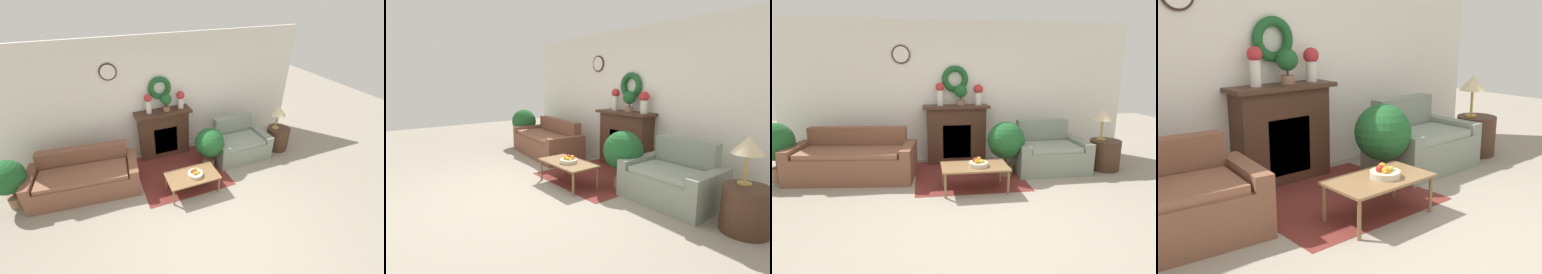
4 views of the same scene
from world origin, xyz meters
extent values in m
plane|color=gray|center=(0.00, 0.00, 0.00)|extent=(16.00, 16.00, 0.00)
cube|color=maroon|center=(0.03, 1.61, 0.00)|extent=(1.80, 1.66, 0.01)
cube|color=white|center=(0.00, 2.63, 1.35)|extent=(6.80, 0.06, 2.70)
cylinder|color=#382319|center=(-1.09, 2.59, 2.06)|extent=(0.34, 0.02, 0.34)
cylinder|color=white|center=(-1.09, 2.57, 2.06)|extent=(0.29, 0.01, 0.29)
torus|color=#1E5628|center=(-0.09, 2.54, 1.61)|extent=(0.50, 0.11, 0.50)
cube|color=#42281C|center=(-0.09, 2.43, 0.54)|extent=(1.12, 0.34, 1.07)
cube|color=black|center=(-0.09, 2.27, 0.44)|extent=(0.54, 0.02, 0.64)
cube|color=orange|center=(-0.09, 2.27, 0.36)|extent=(0.43, 0.01, 0.35)
cube|color=#42281C|center=(-0.09, 2.40, 1.10)|extent=(1.26, 0.41, 0.05)
cube|color=brown|center=(-1.90, 1.63, 0.22)|extent=(1.73, 0.84, 0.43)
cube|color=brown|center=(-1.86, 2.05, 0.41)|extent=(1.68, 0.36, 0.81)
cube|color=brown|center=(-2.81, 1.82, 0.29)|extent=(0.26, 0.87, 0.57)
cube|color=brown|center=(-0.98, 1.63, 0.29)|extent=(0.26, 0.87, 0.57)
cube|color=brown|center=(-1.90, 1.63, 0.47)|extent=(1.66, 0.78, 0.08)
cube|color=gray|center=(1.50, 1.60, 0.21)|extent=(0.96, 0.70, 0.42)
cube|color=gray|center=(1.49, 2.04, 0.43)|extent=(0.95, 0.21, 0.87)
cube|color=gray|center=(0.94, 1.69, 0.28)|extent=(0.18, 0.88, 0.56)
cube|color=gray|center=(2.06, 1.71, 0.28)|extent=(0.18, 0.88, 0.56)
cube|color=gray|center=(1.50, 1.60, 0.46)|extent=(0.92, 0.64, 0.08)
cube|color=olive|center=(0.03, 0.96, 0.38)|extent=(1.00, 0.56, 0.03)
cylinder|color=olive|center=(-0.43, 0.71, 0.18)|extent=(0.04, 0.04, 0.36)
cylinder|color=olive|center=(0.48, 0.71, 0.18)|extent=(0.04, 0.04, 0.36)
cylinder|color=olive|center=(-0.43, 1.20, 0.18)|extent=(0.04, 0.04, 0.36)
cylinder|color=olive|center=(0.48, 1.20, 0.18)|extent=(0.04, 0.04, 0.36)
cylinder|color=beige|center=(0.08, 0.93, 0.42)|extent=(0.29, 0.29, 0.06)
sphere|color=#B2231E|center=(0.04, 0.95, 0.47)|extent=(0.08, 0.08, 0.08)
sphere|color=orange|center=(0.10, 0.99, 0.47)|extent=(0.08, 0.08, 0.08)
sphere|color=orange|center=(0.05, 0.89, 0.47)|extent=(0.07, 0.07, 0.07)
ellipsoid|color=yellow|center=(0.09, 0.89, 0.47)|extent=(0.17, 0.09, 0.04)
cylinder|color=#42281C|center=(2.55, 1.62, 0.27)|extent=(0.53, 0.53, 0.54)
cylinder|color=#B28E42|center=(2.48, 1.67, 0.55)|extent=(0.16, 0.16, 0.02)
cylinder|color=#B28E42|center=(2.48, 1.67, 0.73)|extent=(0.03, 0.03, 0.34)
cone|color=beige|center=(2.48, 1.67, 1.00)|extent=(0.35, 0.35, 0.21)
cylinder|color=silver|center=(-0.39, 2.43, 1.26)|extent=(0.12, 0.12, 0.28)
sphere|color=#B72D33|center=(-0.39, 2.43, 1.47)|extent=(0.17, 0.17, 0.17)
cylinder|color=silver|center=(0.34, 2.43, 1.24)|extent=(0.13, 0.13, 0.23)
sphere|color=#B72D33|center=(0.34, 2.43, 1.42)|extent=(0.18, 0.18, 0.18)
cylinder|color=#8E664C|center=(0.00, 2.41, 1.17)|extent=(0.16, 0.16, 0.10)
cylinder|color=#4C3823|center=(0.00, 2.41, 1.25)|extent=(0.02, 0.02, 0.07)
sphere|color=#1E5628|center=(0.00, 2.41, 1.39)|extent=(0.25, 0.25, 0.25)
cylinder|color=#8E664C|center=(-3.12, 1.81, 0.11)|extent=(0.27, 0.27, 0.22)
cylinder|color=#4C3823|center=(-3.12, 1.81, 0.30)|extent=(0.04, 0.04, 0.17)
sphere|color=#1E5628|center=(-3.12, 1.81, 0.65)|extent=(0.62, 0.62, 0.62)
cylinder|color=#8E664C|center=(0.67, 1.57, 0.08)|extent=(0.26, 0.26, 0.17)
cylinder|color=#4C3823|center=(0.67, 1.57, 0.26)|extent=(0.04, 0.04, 0.17)
sphere|color=#1E5628|center=(0.67, 1.57, 0.61)|extent=(0.63, 0.63, 0.63)
camera|label=1|loc=(-1.41, -2.59, 3.56)|focal=24.00mm
camera|label=2|loc=(3.89, -1.84, 1.72)|focal=28.00mm
camera|label=3|loc=(-0.70, -3.25, 1.81)|focal=28.00mm
camera|label=4|loc=(-2.74, -1.86, 1.76)|focal=42.00mm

